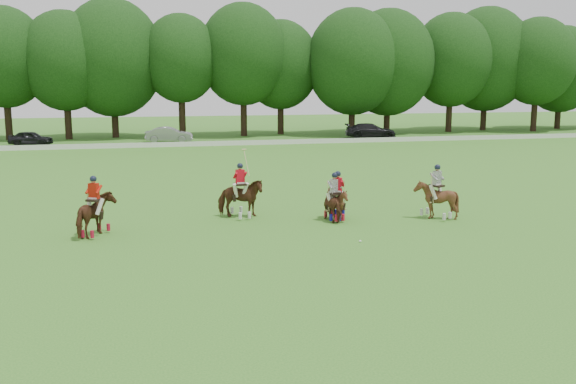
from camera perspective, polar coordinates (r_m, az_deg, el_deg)
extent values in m
plane|color=#2D6B1E|center=(22.52, -0.03, -5.40)|extent=(180.00, 180.00, 0.00)
cylinder|color=black|center=(71.22, -23.63, 6.26)|extent=(0.70, 0.70, 4.98)
ellipsoid|color=black|center=(71.17, -23.95, 10.91)|extent=(8.80, 8.80, 10.12)
cylinder|color=black|center=(70.03, -18.98, 6.36)|extent=(0.70, 0.70, 4.64)
ellipsoid|color=black|center=(69.96, -19.24, 10.96)|extent=(8.80, 8.80, 10.13)
cylinder|color=black|center=(70.77, -15.13, 6.45)|extent=(0.70, 0.70, 4.31)
ellipsoid|color=black|center=(70.71, -15.36, 11.43)|extent=(10.67, 10.67, 12.27)
cylinder|color=black|center=(69.39, -9.39, 6.98)|extent=(0.70, 0.70, 5.24)
ellipsoid|color=black|center=(69.35, -9.53, 11.64)|extent=(8.06, 8.06, 9.26)
cylinder|color=black|center=(70.43, -3.96, 7.11)|extent=(0.70, 0.70, 5.19)
ellipsoid|color=black|center=(70.41, -4.02, 12.12)|extent=(9.50, 9.50, 10.92)
cylinder|color=black|center=(72.66, -0.66, 6.93)|extent=(0.70, 0.70, 4.48)
ellipsoid|color=black|center=(72.59, -0.67, 11.25)|extent=(8.60, 8.60, 9.89)
cylinder|color=black|center=(72.03, 5.69, 6.75)|extent=(0.70, 0.70, 4.21)
ellipsoid|color=black|center=(71.96, 5.77, 11.45)|extent=(10.11, 10.11, 11.63)
cylinder|color=black|center=(74.96, 8.78, 6.75)|extent=(0.70, 0.70, 4.07)
ellipsoid|color=black|center=(74.89, 8.90, 11.31)|extent=(10.46, 10.46, 12.03)
cylinder|color=black|center=(78.46, 14.13, 6.97)|extent=(0.70, 0.70, 4.79)
ellipsoid|color=black|center=(78.42, 14.31, 11.31)|extent=(9.47, 9.47, 10.89)
cylinder|color=black|center=(82.44, 17.00, 6.84)|extent=(0.70, 0.70, 4.44)
ellipsoid|color=black|center=(82.40, 17.22, 11.21)|extent=(10.84, 10.84, 12.47)
cylinder|color=black|center=(82.33, 21.04, 6.76)|extent=(0.70, 0.70, 4.86)
ellipsoid|color=black|center=(82.29, 21.29, 10.78)|extent=(8.94, 8.94, 10.28)
cylinder|color=black|center=(87.93, 22.87, 6.48)|extent=(0.70, 0.70, 3.90)
ellipsoid|color=black|center=(87.86, 23.10, 10.02)|extent=(9.29, 9.29, 10.68)
cube|color=white|center=(59.62, -8.58, 4.24)|extent=(120.00, 0.10, 0.44)
imported|color=black|center=(64.54, -21.89, 4.47)|extent=(4.17, 2.29, 1.34)
imported|color=gray|center=(63.93, -10.53, 5.03)|extent=(4.73, 2.25, 1.50)
imported|color=black|center=(68.27, 7.35, 5.43)|extent=(5.64, 3.25, 1.54)
imported|color=#462112|center=(25.79, -16.78, -1.98)|extent=(1.68, 2.14, 1.65)
cube|color=black|center=(25.67, -16.84, -0.66)|extent=(0.65, 0.70, 0.08)
cylinder|color=tan|center=(25.84, -17.41, -0.80)|extent=(0.12, 0.20, 1.29)
imported|color=#462112|center=(28.08, -4.25, -0.57)|extent=(1.88, 1.66, 1.71)
cube|color=black|center=(27.98, -4.27, 0.70)|extent=(0.51, 0.61, 0.08)
cylinder|color=tan|center=(27.93, -3.71, 2.60)|extent=(0.13, 0.77, 1.08)
imported|color=#462112|center=(27.58, 4.41, -1.09)|extent=(1.60, 1.66, 1.40)
cube|color=black|center=(27.49, 4.43, -0.04)|extent=(0.65, 0.70, 0.08)
cylinder|color=tan|center=(27.45, 5.04, -0.24)|extent=(0.13, 0.20, 1.29)
imported|color=#462112|center=(27.52, 4.15, -1.18)|extent=(0.99, 1.69, 1.34)
cube|color=black|center=(27.43, 4.16, -0.17)|extent=(0.53, 0.63, 0.08)
cylinder|color=tan|center=(27.31, 3.60, -0.38)|extent=(0.07, 0.21, 1.29)
imported|color=#462112|center=(28.54, 13.03, -0.67)|extent=(1.87, 1.95, 1.68)
cube|color=black|center=(28.43, 13.08, 0.55)|extent=(0.64, 0.69, 0.08)
cylinder|color=tan|center=(28.21, 12.69, 0.33)|extent=(0.12, 0.20, 1.29)
sphere|color=white|center=(24.03, 6.43, -4.37)|extent=(0.09, 0.09, 0.09)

